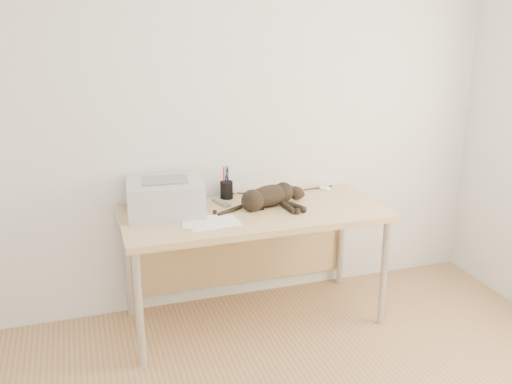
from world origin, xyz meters
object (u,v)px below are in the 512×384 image
object	(u,v)px
desk	(250,227)
pen_cup	(227,190)
mug	(192,197)
cat	(267,198)
printer	(165,196)
mouse	(325,186)

from	to	relation	value
desk	pen_cup	world-z (taller)	pen_cup
mug	pen_cup	bearing A→B (deg)	9.81
cat	desk	bearing A→B (deg)	141.55
desk	cat	size ratio (longest dim) A/B	2.57
desk	mug	size ratio (longest dim) A/B	16.54
printer	mug	size ratio (longest dim) A/B	4.95
mouse	desk	bearing A→B (deg)	-163.09
mug	pen_cup	xyz separation A→B (m)	(0.24, 0.04, 0.01)
mouse	pen_cup	bearing A→B (deg)	178.08
desk	mouse	size ratio (longest dim) A/B	13.80
cat	mug	xyz separation A→B (m)	(-0.43, 0.20, -0.02)
desk	pen_cup	bearing A→B (deg)	114.88
printer	cat	distance (m)	0.62
printer	pen_cup	distance (m)	0.45
pen_cup	mouse	world-z (taller)	pen_cup
printer	desk	bearing A→B (deg)	-5.57
pen_cup	mug	bearing A→B (deg)	-170.19
mug	mouse	world-z (taller)	mug
desk	mug	bearing A→B (deg)	153.80
desk	pen_cup	size ratio (longest dim) A/B	7.62
cat	mouse	bearing A→B (deg)	8.70
printer	mouse	distance (m)	1.12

